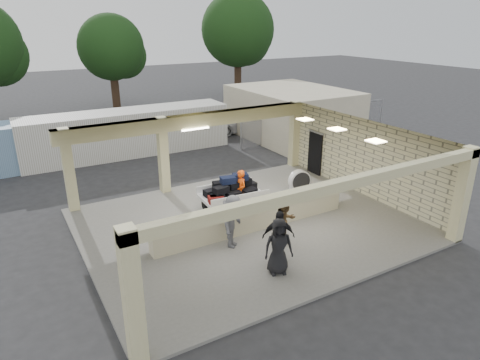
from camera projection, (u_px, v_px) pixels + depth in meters
ground at (247, 226)px, 16.55m from camera, size 120.00×120.00×0.00m
pavilion at (243, 187)px, 16.71m from camera, size 12.01×10.00×3.55m
baggage_counter at (254, 217)px, 15.94m from camera, size 8.20×0.58×0.98m
luggage_cart at (232, 192)px, 17.42m from camera, size 2.65×1.75×1.49m
drum_fan at (299, 181)px, 19.20m from camera, size 1.02×0.55×1.09m
baggage_handler at (240, 190)px, 17.43m from camera, size 0.38×0.64×1.71m
passenger_a at (285, 222)px, 14.62m from camera, size 0.94×0.54×1.82m
passenger_b at (278, 237)px, 13.65m from camera, size 1.12×0.77×1.80m
passenger_c at (233, 222)px, 14.54m from camera, size 1.20×1.14×1.89m
passenger_d at (279, 246)px, 13.04m from camera, size 0.96×0.64×1.82m
car_white_a at (240, 121)px, 30.38m from camera, size 4.76×2.43×1.33m
car_white_b at (298, 114)px, 32.53m from camera, size 4.84×2.45×1.46m
car_dark at (190, 119)px, 30.81m from camera, size 4.19×4.06×1.44m
container_white at (128, 132)px, 24.94m from camera, size 11.90×2.52×2.57m
fence at (318, 121)px, 28.63m from camera, size 12.06×0.06×2.03m
tree_mid at (114, 50)px, 37.02m from camera, size 6.00×5.60×8.00m
tree_right at (240, 33)px, 41.42m from camera, size 7.20×7.00×10.00m
adjacent_building at (291, 113)px, 28.53m from camera, size 6.00×8.00×3.20m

